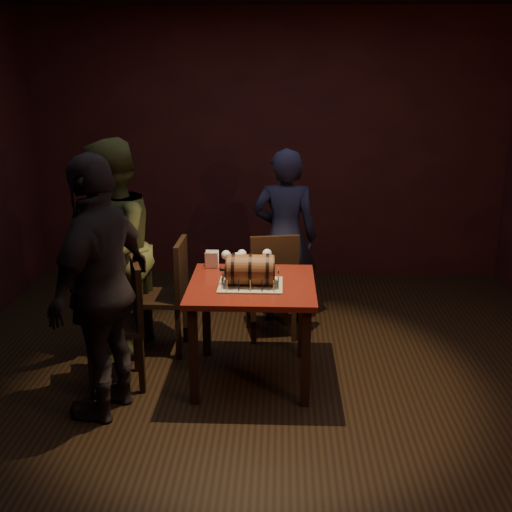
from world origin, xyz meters
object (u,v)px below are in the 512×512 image
at_px(pint_of_ale, 239,264).
at_px(chair_back, 272,280).
at_px(chair_left_front, 124,317).
at_px(person_back, 285,237).
at_px(wine_glass_left, 226,256).
at_px(wine_glass_right, 267,255).
at_px(person_left_rear, 112,251).
at_px(barrel_cake, 251,270).
at_px(wine_glass_mid, 242,255).
at_px(person_left_front, 102,288).
at_px(chair_left_rear, 170,290).
at_px(pub_table, 252,298).

bearing_deg(pint_of_ale, chair_back, 63.72).
bearing_deg(chair_left_front, pint_of_ale, 23.35).
bearing_deg(person_back, chair_back, 80.02).
distance_m(wine_glass_left, chair_back, 0.67).
height_order(wine_glass_right, person_left_rear, person_left_rear).
height_order(barrel_cake, wine_glass_mid, barrel_cake).
bearing_deg(chair_back, pint_of_ale, -116.28).
bearing_deg(wine_glass_right, person_left_front, -142.09).
relative_size(pint_of_ale, chair_left_front, 0.16).
xyz_separation_m(pint_of_ale, person_left_front, (-0.83, -0.72, 0.05)).
xyz_separation_m(wine_glass_mid, wine_glass_right, (0.19, 0.02, 0.00)).
xyz_separation_m(pint_of_ale, person_back, (0.35, 0.91, -0.04)).
xyz_separation_m(chair_left_front, person_left_front, (-0.03, -0.37, 0.35)).
distance_m(wine_glass_left, pint_of_ale, 0.12).
height_order(chair_left_rear, chair_left_front, same).
xyz_separation_m(chair_back, person_left_rear, (-1.24, -0.34, 0.34)).
relative_size(chair_back, person_back, 0.59).
height_order(pub_table, pint_of_ale, pint_of_ale).
xyz_separation_m(chair_back, chair_left_rear, (-0.82, -0.27, 0.00)).
bearing_deg(person_back, wine_glass_left, 66.64).
height_order(wine_glass_left, wine_glass_right, same).
xyz_separation_m(wine_glass_left, person_back, (0.45, 0.86, -0.08)).
distance_m(pub_table, person_back, 1.17).
bearing_deg(chair_back, chair_left_rear, -161.80).
relative_size(wine_glass_mid, chair_left_front, 0.17).
relative_size(chair_back, person_left_rear, 0.54).
relative_size(wine_glass_right, chair_left_front, 0.17).
bearing_deg(chair_left_front, chair_back, 38.89).
height_order(wine_glass_mid, pint_of_ale, wine_glass_mid).
bearing_deg(person_back, barrel_cake, 82.29).
relative_size(barrel_cake, chair_left_rear, 0.42).
bearing_deg(wine_glass_right, wine_glass_mid, -173.93).
distance_m(person_left_rear, person_left_front, 0.89).
bearing_deg(person_left_rear, person_back, 124.19).
relative_size(wine_glass_left, person_left_front, 0.09).
distance_m(barrel_cake, chair_back, 0.87).
distance_m(barrel_cake, person_left_rear, 1.18).
xyz_separation_m(pub_table, wine_glass_mid, (-0.09, 0.31, 0.23)).
xyz_separation_m(pub_table, person_back, (0.24, 1.14, 0.14)).
distance_m(pub_table, chair_left_rear, 0.83).
bearing_deg(wine_glass_mid, chair_left_rear, 165.24).
distance_m(wine_glass_left, chair_left_front, 0.88).
xyz_separation_m(chair_left_rear, person_left_rear, (-0.42, -0.08, 0.34)).
relative_size(wine_glass_right, chair_back, 0.17).
bearing_deg(chair_left_front, wine_glass_right, 23.55).
relative_size(wine_glass_right, person_left_rear, 0.09).
xyz_separation_m(pub_table, person_left_rear, (-1.10, 0.39, 0.22)).
bearing_deg(person_left_front, pub_table, 134.76).
xyz_separation_m(pub_table, person_left_front, (-0.94, -0.49, 0.24)).
bearing_deg(wine_glass_right, pub_table, -107.03).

